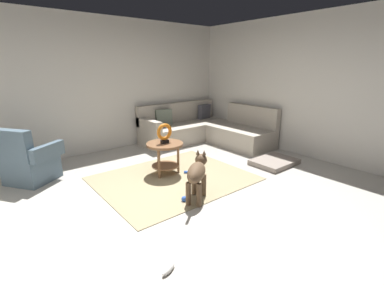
{
  "coord_description": "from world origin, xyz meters",
  "views": [
    {
      "loc": [
        -2.17,
        -2.65,
        1.76
      ],
      "look_at": [
        0.45,
        0.6,
        0.55
      ],
      "focal_mm": 25.57,
      "sensor_mm": 36.0,
      "label": 1
    }
  ],
  "objects_px": {
    "sectional_couch": "(205,130)",
    "torus_sculpture": "(164,133)",
    "dog": "(197,173)",
    "dog_bed_mat": "(274,162)",
    "armchair": "(28,162)",
    "dog_toy_bone": "(169,269)",
    "side_table": "(165,150)",
    "dog_toy_rope": "(189,172)",
    "dog_toy_ball": "(184,199)"
  },
  "relations": [
    {
      "from": "sectional_couch",
      "to": "dog",
      "type": "relative_size",
      "value": 3.2
    },
    {
      "from": "dog_toy_ball",
      "to": "dog",
      "type": "bearing_deg",
      "value": -13.08
    },
    {
      "from": "armchair",
      "to": "side_table",
      "type": "relative_size",
      "value": 1.67
    },
    {
      "from": "dog",
      "to": "sectional_couch",
      "type": "bearing_deg",
      "value": 98.85
    },
    {
      "from": "dog_toy_bone",
      "to": "dog_bed_mat",
      "type": "bearing_deg",
      "value": 18.8
    },
    {
      "from": "sectional_couch",
      "to": "dog",
      "type": "height_order",
      "value": "sectional_couch"
    },
    {
      "from": "dog_toy_bone",
      "to": "dog_toy_rope",
      "type": "bearing_deg",
      "value": 47.31
    },
    {
      "from": "dog_bed_mat",
      "to": "dog_toy_rope",
      "type": "distance_m",
      "value": 1.64
    },
    {
      "from": "sectional_couch",
      "to": "dog_toy_bone",
      "type": "distance_m",
      "value": 4.28
    },
    {
      "from": "sectional_couch",
      "to": "side_table",
      "type": "bearing_deg",
      "value": -149.55
    },
    {
      "from": "sectional_couch",
      "to": "dog_bed_mat",
      "type": "xyz_separation_m",
      "value": [
        -0.01,
        -1.94,
        -0.24
      ]
    },
    {
      "from": "dog_toy_rope",
      "to": "side_table",
      "type": "bearing_deg",
      "value": 143.22
    },
    {
      "from": "torus_sculpture",
      "to": "sectional_couch",
      "type": "bearing_deg",
      "value": 30.45
    },
    {
      "from": "armchair",
      "to": "dog",
      "type": "xyz_separation_m",
      "value": [
        1.66,
        -2.07,
        0.05
      ]
    },
    {
      "from": "sectional_couch",
      "to": "side_table",
      "type": "height_order",
      "value": "sectional_couch"
    },
    {
      "from": "torus_sculpture",
      "to": "dog_bed_mat",
      "type": "distance_m",
      "value": 2.12
    },
    {
      "from": "dog_toy_rope",
      "to": "armchair",
      "type": "bearing_deg",
      "value": 148.82
    },
    {
      "from": "dog_toy_ball",
      "to": "dog_toy_rope",
      "type": "bearing_deg",
      "value": 48.36
    },
    {
      "from": "sectional_couch",
      "to": "dog_toy_ball",
      "type": "xyz_separation_m",
      "value": [
        -2.17,
        -2.04,
        -0.25
      ]
    },
    {
      "from": "sectional_couch",
      "to": "dog_toy_bone",
      "type": "bearing_deg",
      "value": -135.74
    },
    {
      "from": "armchair",
      "to": "dog_bed_mat",
      "type": "xyz_separation_m",
      "value": [
        3.63,
        -1.92,
        -0.28
      ]
    },
    {
      "from": "sectional_couch",
      "to": "side_table",
      "type": "xyz_separation_m",
      "value": [
        -1.82,
        -1.07,
        0.13
      ]
    },
    {
      "from": "dog",
      "to": "dog_toy_rope",
      "type": "height_order",
      "value": "dog"
    },
    {
      "from": "dog",
      "to": "side_table",
      "type": "bearing_deg",
      "value": 133.46
    },
    {
      "from": "dog",
      "to": "dog_bed_mat",
      "type": "bearing_deg",
      "value": 56.56
    },
    {
      "from": "dog",
      "to": "dog_toy_bone",
      "type": "xyz_separation_m",
      "value": [
        -1.08,
        -0.9,
        -0.35
      ]
    },
    {
      "from": "side_table",
      "to": "dog",
      "type": "distance_m",
      "value": 1.03
    },
    {
      "from": "dog_bed_mat",
      "to": "dog_toy_rope",
      "type": "relative_size",
      "value": 4.97
    },
    {
      "from": "armchair",
      "to": "dog_toy_bone",
      "type": "bearing_deg",
      "value": -24.44
    },
    {
      "from": "armchair",
      "to": "torus_sculpture",
      "type": "distance_m",
      "value": 2.14
    },
    {
      "from": "dog_toy_bone",
      "to": "armchair",
      "type": "bearing_deg",
      "value": 101.08
    },
    {
      "from": "sectional_couch",
      "to": "torus_sculpture",
      "type": "distance_m",
      "value": 2.16
    },
    {
      "from": "torus_sculpture",
      "to": "dog_toy_ball",
      "type": "height_order",
      "value": "torus_sculpture"
    },
    {
      "from": "torus_sculpture",
      "to": "dog",
      "type": "bearing_deg",
      "value": -98.96
    },
    {
      "from": "dog_bed_mat",
      "to": "dog",
      "type": "bearing_deg",
      "value": -175.87
    },
    {
      "from": "torus_sculpture",
      "to": "dog_bed_mat",
      "type": "relative_size",
      "value": 0.41
    },
    {
      "from": "dog_bed_mat",
      "to": "dog",
      "type": "relative_size",
      "value": 1.14
    },
    {
      "from": "side_table",
      "to": "torus_sculpture",
      "type": "relative_size",
      "value": 1.84
    },
    {
      "from": "dog",
      "to": "dog_toy_bone",
      "type": "distance_m",
      "value": 1.44
    },
    {
      "from": "sectional_couch",
      "to": "dog_toy_ball",
      "type": "distance_m",
      "value": 2.99
    },
    {
      "from": "dog_bed_mat",
      "to": "dog_toy_rope",
      "type": "bearing_deg",
      "value": 157.08
    },
    {
      "from": "armchair",
      "to": "torus_sculpture",
      "type": "xyz_separation_m",
      "value": [
        1.82,
        -1.05,
        0.39
      ]
    },
    {
      "from": "dog",
      "to": "dog_toy_bone",
      "type": "relative_size",
      "value": 3.91
    },
    {
      "from": "side_table",
      "to": "dog_toy_rope",
      "type": "distance_m",
      "value": 0.55
    },
    {
      "from": "sectional_couch",
      "to": "armchair",
      "type": "xyz_separation_m",
      "value": [
        -3.64,
        -0.02,
        0.03
      ]
    },
    {
      "from": "sectional_couch",
      "to": "dog",
      "type": "bearing_deg",
      "value": -133.57
    },
    {
      "from": "armchair",
      "to": "dog_toy_bone",
      "type": "relative_size",
      "value": 5.55
    },
    {
      "from": "side_table",
      "to": "torus_sculpture",
      "type": "xyz_separation_m",
      "value": [
        -0.0,
        -0.0,
        0.29
      ]
    },
    {
      "from": "side_table",
      "to": "dog_toy_bone",
      "type": "relative_size",
      "value": 3.33
    },
    {
      "from": "sectional_couch",
      "to": "torus_sculpture",
      "type": "relative_size",
      "value": 6.9
    }
  ]
}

